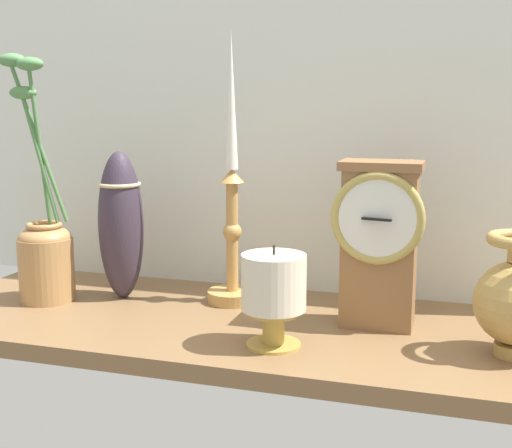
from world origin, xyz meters
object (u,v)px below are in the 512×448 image
at_px(brass_vase_jar, 45,245).
at_px(pillar_candle_front, 274,290).
at_px(mantel_clock, 379,240).
at_px(tall_ceramic_vase, 121,225).
at_px(candlestick_tall_left, 232,219).

bearing_deg(brass_vase_jar, pillar_candle_front, -13.22).
bearing_deg(mantel_clock, tall_ceramic_vase, 176.92).
height_order(pillar_candle_front, tall_ceramic_vase, tall_ceramic_vase).
distance_m(brass_vase_jar, tall_ceramic_vase, 0.12).
relative_size(pillar_candle_front, tall_ceramic_vase, 0.57).
height_order(mantel_clock, pillar_candle_front, mantel_clock).
bearing_deg(tall_ceramic_vase, candlestick_tall_left, 9.63).
height_order(brass_vase_jar, pillar_candle_front, brass_vase_jar).
relative_size(mantel_clock, pillar_candle_front, 1.74).
xyz_separation_m(brass_vase_jar, pillar_candle_front, (0.40, -0.09, -0.01)).
bearing_deg(candlestick_tall_left, pillar_candle_front, -55.95).
distance_m(brass_vase_jar, pillar_candle_front, 0.41).
height_order(mantel_clock, brass_vase_jar, brass_vase_jar).
bearing_deg(mantel_clock, brass_vase_jar, -177.20).
distance_m(pillar_candle_front, tall_ceramic_vase, 0.32).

